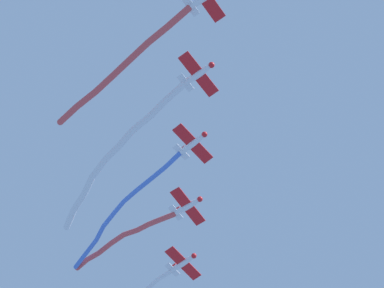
# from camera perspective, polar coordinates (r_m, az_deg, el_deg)

# --- Properties ---
(smoke_trail_lead) EXTENTS (21.06, 9.36, 1.45)m
(smoke_trail_lead) POSITION_cam_1_polar(r_m,az_deg,el_deg) (86.36, -5.74, 6.24)
(smoke_trail_lead) COLOR #DB4C4C
(airplane_left_wing) EXTENTS (5.06, 6.60, 1.63)m
(airplane_left_wing) POSITION_cam_1_polar(r_m,az_deg,el_deg) (86.38, 0.52, 5.71)
(airplane_left_wing) COLOR white
(smoke_trail_left_wing) EXTENTS (22.79, 15.05, 1.88)m
(smoke_trail_left_wing) POSITION_cam_1_polar(r_m,az_deg,el_deg) (91.47, -6.20, -0.89)
(smoke_trail_left_wing) COLOR white
(airplane_right_wing) EXTENTS (5.05, 6.55, 1.63)m
(airplane_right_wing) POSITION_cam_1_polar(r_m,az_deg,el_deg) (90.53, 0.05, 0.04)
(airplane_right_wing) COLOR white
(smoke_trail_right_wing) EXTENTS (21.65, 14.34, 3.04)m
(smoke_trail_right_wing) POSITION_cam_1_polar(r_m,az_deg,el_deg) (97.40, -5.82, -5.48)
(smoke_trail_right_wing) COLOR #4C75DB
(airplane_slot) EXTENTS (5.04, 6.62, 1.63)m
(airplane_slot) POSITION_cam_1_polar(r_m,az_deg,el_deg) (95.49, -0.36, -5.09)
(airplane_slot) COLOR white
(smoke_trail_slot) EXTENTS (17.94, 6.42, 3.45)m
(smoke_trail_slot) POSITION_cam_1_polar(r_m,az_deg,el_deg) (100.78, -5.68, -7.72)
(smoke_trail_slot) COLOR #DB4C4C
(airplane_trail) EXTENTS (5.06, 6.57, 1.63)m
(airplane_trail) POSITION_cam_1_polar(r_m,az_deg,el_deg) (101.13, -0.74, -9.67)
(airplane_trail) COLOR white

